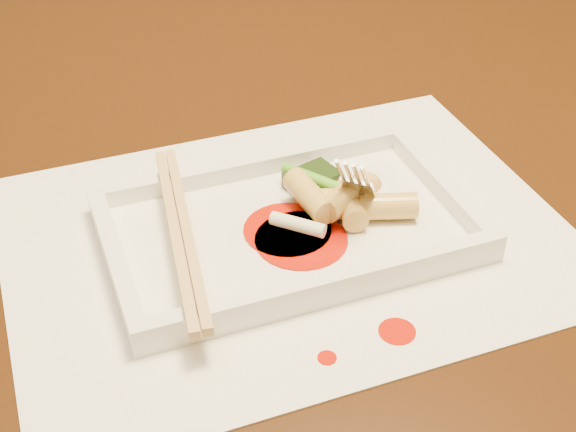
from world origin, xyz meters
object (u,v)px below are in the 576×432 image
object	(u,v)px
table	(214,257)
placemat	(288,237)
plate_base	(288,231)
fork	(372,108)
chopstick_a	(175,233)

from	to	relation	value
table	placemat	bearing A→B (deg)	-76.59
plate_base	table	bearing A→B (deg)	103.41
fork	plate_base	bearing A→B (deg)	-165.58
table	chopstick_a	bearing A→B (deg)	-115.30
placemat	fork	size ratio (longest dim) A/B	2.86
plate_base	chopstick_a	world-z (taller)	chopstick_a
plate_base	fork	size ratio (longest dim) A/B	1.86
table	chopstick_a	size ratio (longest dim) A/B	7.05
placemat	plate_base	world-z (taller)	plate_base
chopstick_a	placemat	bearing A→B (deg)	-0.00
placemat	chopstick_a	size ratio (longest dim) A/B	2.01
plate_base	fork	xyz separation A→B (m)	(0.07, 0.02, 0.08)
plate_base	chopstick_a	size ratio (longest dim) A/B	1.31
table	placemat	world-z (taller)	placemat
placemat	chopstick_a	bearing A→B (deg)	180.00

